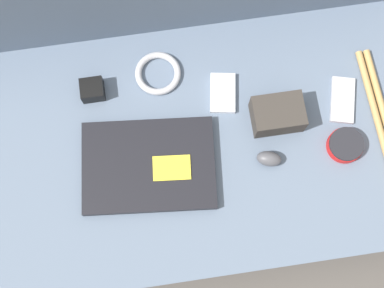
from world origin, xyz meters
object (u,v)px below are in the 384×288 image
Objects in this scene: phone_black at (342,100)px; camera_pouch at (278,114)px; phone_silver at (223,93)px; laptop at (149,166)px; charger_brick at (92,90)px; speaker_puck at (345,145)px; computer_mouse at (269,159)px.

camera_pouch is at bearing -158.34° from phone_black.
phone_silver is 0.30m from phone_black.
laptop is 5.98× the size of charger_brick.
laptop is at bearing -166.90° from camera_pouch.
laptop is at bearing -133.02° from phone_silver.
phone_silver is 0.32m from charger_brick.
camera_pouch is 0.46m from charger_brick.
laptop is 0.48m from speaker_puck.
speaker_puck is 0.63m from charger_brick.
phone_black is 2.28× the size of charger_brick.
computer_mouse is at bearing -177.84° from speaker_puck.
phone_black is (0.21, 0.12, -0.01)m from computer_mouse.
computer_mouse reaches higher than phone_black.
computer_mouse is at bearing 0.11° from laptop.
phone_silver is at bearing -9.00° from charger_brick.
computer_mouse is 0.53× the size of phone_black.
phone_black is 0.18m from camera_pouch.
phone_silver is 0.15m from camera_pouch.
laptop is 0.34m from camera_pouch.
charger_brick is at bearing -175.61° from phone_black.
laptop reaches higher than phone_silver.
laptop is at bearing -154.29° from phone_black.
charger_brick is at bearing -179.52° from phone_silver.
laptop is 0.29m from computer_mouse.
charger_brick reaches higher than speaker_puck.
computer_mouse is 0.19m from speaker_puck.
charger_brick is (-0.40, 0.24, 0.00)m from computer_mouse.
charger_brick is (-0.32, 0.05, 0.01)m from phone_silver.
camera_pouch is 2.17× the size of charger_brick.
computer_mouse is at bearing -110.06° from camera_pouch.
phone_silver is (0.21, 0.16, -0.00)m from laptop.
camera_pouch is (0.12, -0.08, 0.03)m from phone_silver.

